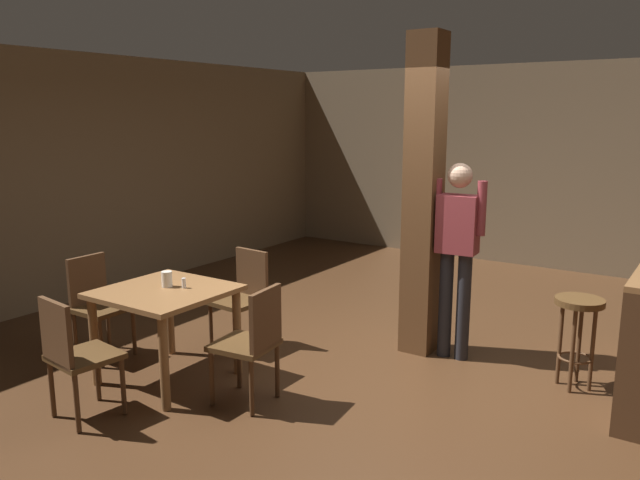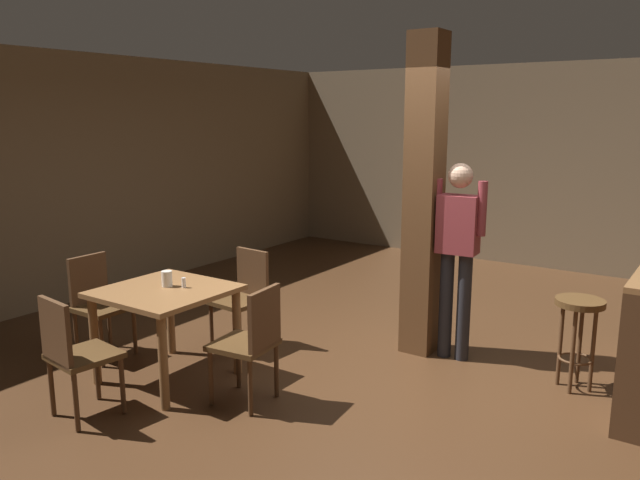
% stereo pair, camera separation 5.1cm
% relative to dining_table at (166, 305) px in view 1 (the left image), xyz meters
% --- Properties ---
extents(ground_plane, '(10.80, 10.80, 0.00)m').
position_rel_dining_table_xyz_m(ground_plane, '(1.44, 1.09, -0.63)').
color(ground_plane, '#422816').
extents(wall_back, '(8.00, 0.10, 2.80)m').
position_rel_dining_table_xyz_m(wall_back, '(1.44, 5.59, 0.77)').
color(wall_back, '#756047').
rests_on(wall_back, ground_plane).
extents(wall_left, '(0.10, 9.00, 2.80)m').
position_rel_dining_table_xyz_m(wall_left, '(-2.56, 1.09, 0.77)').
color(wall_left, '#756047').
rests_on(wall_left, ground_plane).
extents(pillar, '(0.28, 0.28, 2.80)m').
position_rel_dining_table_xyz_m(pillar, '(1.42, 1.72, 0.77)').
color(pillar, brown).
rests_on(pillar, ground_plane).
extents(dining_table, '(0.93, 0.93, 0.76)m').
position_rel_dining_table_xyz_m(dining_table, '(0.00, 0.00, 0.00)').
color(dining_table, brown).
rests_on(dining_table, ground_plane).
extents(chair_north, '(0.45, 0.45, 0.89)m').
position_rel_dining_table_xyz_m(chair_north, '(0.04, 0.90, -0.12)').
color(chair_north, '#4C3319').
rests_on(chair_north, ground_plane).
extents(chair_west, '(0.42, 0.42, 0.89)m').
position_rel_dining_table_xyz_m(chair_west, '(-0.89, 0.01, -0.12)').
color(chair_west, '#4C3319').
rests_on(chair_west, ground_plane).
extents(chair_south, '(0.47, 0.47, 0.89)m').
position_rel_dining_table_xyz_m(chair_south, '(-0.00, -0.84, -0.12)').
color(chair_south, '#4C3319').
rests_on(chair_south, ground_plane).
extents(chair_east, '(0.46, 0.46, 0.89)m').
position_rel_dining_table_xyz_m(chair_east, '(0.87, 0.04, -0.12)').
color(chair_east, '#4C3319').
rests_on(chair_east, ground_plane).
extents(napkin_cup, '(0.09, 0.09, 0.13)m').
position_rel_dining_table_xyz_m(napkin_cup, '(-0.04, 0.06, 0.19)').
color(napkin_cup, silver).
rests_on(napkin_cup, dining_table).
extents(salt_shaker, '(0.03, 0.03, 0.08)m').
position_rel_dining_table_xyz_m(salt_shaker, '(0.10, 0.11, 0.17)').
color(salt_shaker, silver).
rests_on(salt_shaker, dining_table).
extents(standing_person, '(0.47, 0.22, 1.72)m').
position_rel_dining_table_xyz_m(standing_person, '(1.75, 1.72, 0.37)').
color(standing_person, maroon).
rests_on(standing_person, ground_plane).
extents(bar_stool_near, '(0.37, 0.37, 0.73)m').
position_rel_dining_table_xyz_m(bar_stool_near, '(2.78, 1.66, -0.07)').
color(bar_stool_near, '#4C3319').
rests_on(bar_stool_near, ground_plane).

